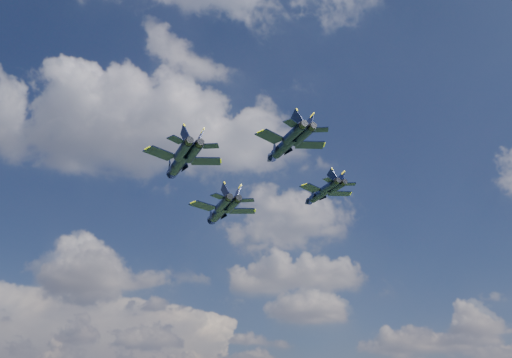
% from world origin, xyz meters
% --- Properties ---
extents(jet_lead, '(13.67, 18.55, 4.37)m').
position_xyz_m(jet_lead, '(-10.96, 20.87, 59.64)').
color(jet_lead, black).
extents(jet_left, '(12.85, 17.58, 4.15)m').
position_xyz_m(jet_left, '(-18.19, -1.91, 60.14)').
color(jet_left, black).
extents(jet_right, '(10.39, 14.38, 3.40)m').
position_xyz_m(jet_right, '(8.30, 9.91, 59.94)').
color(jet_right, black).
extents(jet_slot, '(11.11, 15.29, 3.61)m').
position_xyz_m(jet_slot, '(-1.32, -11.33, 59.26)').
color(jet_slot, black).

